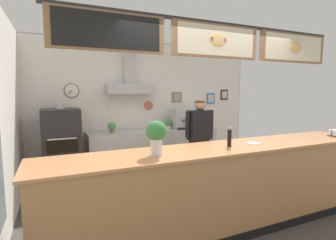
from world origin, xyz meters
The scene contains 14 objects.
ground_plane centered at (0.00, 0.00, 0.00)m, with size 6.28×6.28×0.00m, color #3F3A38.
back_wall_assembly centered at (-0.03, 2.47, 1.48)m, with size 5.06×2.78×2.80m.
service_counter centered at (0.00, -0.26, 0.53)m, with size 4.49×0.75×1.06m.
back_prep_counter centered at (0.01, 2.22, 0.46)m, with size 2.77×0.62×0.93m.
pizza_oven centered at (-1.82, 1.99, 0.72)m, with size 0.63×0.64×1.54m.
shop_worker centered at (0.44, 1.07, 0.86)m, with size 0.58×0.25×1.60m.
espresso_machine centered at (0.72, 2.19, 1.14)m, with size 0.59×0.47×0.42m.
potted_sage centered at (1.17, 2.19, 1.05)m, with size 0.20×0.20×0.23m.
potted_basil centered at (0.37, 2.25, 1.03)m, with size 0.16×0.16×0.20m.
potted_oregano centered at (-0.89, 2.20, 1.04)m, with size 0.17×0.17×0.20m.
basil_vase centered at (-0.93, -0.32, 1.28)m, with size 0.22×0.22×0.38m.
condiment_plate centered at (0.46, -0.28, 1.07)m, with size 0.16×0.16×0.01m.
napkin_holder centered at (2.01, -0.33, 1.10)m, with size 0.15×0.14×0.11m.
pepper_grinder centered at (0.06, -0.28, 1.18)m, with size 0.05×0.05×0.25m.
Camera 1 is at (-1.93, -2.87, 1.76)m, focal length 27.61 mm.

